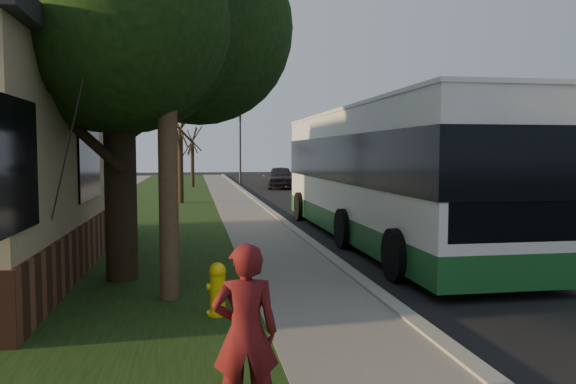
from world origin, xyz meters
The scene contains 13 objects.
ground centered at (0.00, 0.00, 0.00)m, with size 120.00×120.00×0.00m, color black.
road centered at (4.00, 10.00, 0.01)m, with size 8.00×80.00×0.01m, color black.
curb centered at (0.00, 10.00, 0.06)m, with size 0.25×80.00×0.12m, color gray.
sidewalk centered at (-1.00, 10.00, 0.04)m, with size 2.00×80.00×0.08m, color slate.
grass_verge centered at (-4.50, 10.00, 0.04)m, with size 5.00×80.00×0.07m, color black.
fire_hydrant centered at (-2.60, 0.00, 0.43)m, with size 0.32×0.32×0.74m.
utility_pole centered at (-3.31, 0.99, 4.63)m, with size 2.86×3.21×9.07m.
bare_tree_near centered at (-3.50, 18.00, 2.15)m, with size 1.38×1.21×4.31m.
bare_tree_far centered at (-3.00, 30.00, 2.00)m, with size 1.38×1.21×4.03m.
traffic_signal centered at (0.50, 34.00, 3.16)m, with size 0.18×0.22×5.50m.
transit_bus centered at (2.04, 6.44, 1.85)m, with size 2.96×12.84×3.47m.
skateboarder centered at (-2.50, -3.23, 0.84)m, with size 0.56×0.37×1.53m, color #541013.
distant_car centered at (2.69, 28.46, 0.73)m, with size 1.74×4.31×1.47m, color black.
Camera 1 is at (-2.91, -7.81, 2.35)m, focal length 35.00 mm.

